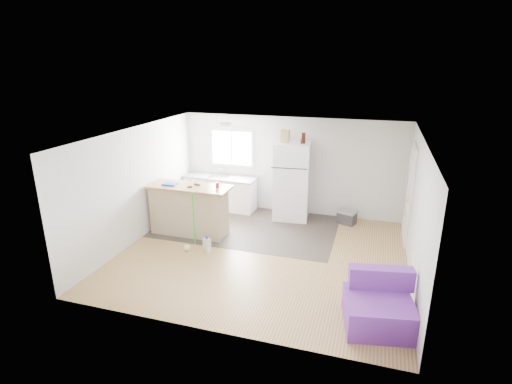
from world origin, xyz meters
TOP-DOWN VIEW (x-y plane):
  - room at (0.00, 0.00)m, footprint 5.51×5.01m
  - vinyl_zone at (-0.73, 1.25)m, footprint 4.05×2.50m
  - window at (-1.55, 2.49)m, footprint 1.18×0.06m
  - interior_door at (2.72, 1.55)m, footprint 0.11×0.92m
  - ceiling_fixture at (-1.20, 1.20)m, footprint 0.30×0.30m
  - kitchen_cabinets at (-1.79, 2.20)m, footprint 1.93×0.68m
  - peninsula at (-1.83, 0.51)m, footprint 1.80×0.69m
  - refrigerator at (0.12, 2.10)m, footprint 0.89×0.86m
  - cooler at (1.46, 2.10)m, footprint 0.49×0.41m
  - purple_seat at (2.23, -1.62)m, footprint 1.09×1.05m
  - cleaner_jug at (-1.12, -0.19)m, footprint 0.17×0.15m
  - mop at (-1.47, -0.27)m, footprint 0.28×0.35m
  - red_cup at (-1.17, 0.56)m, footprint 0.09×0.09m
  - blue_tray at (-2.23, 0.46)m, footprint 0.30×0.23m
  - tool_a at (-1.66, 0.62)m, footprint 0.15×0.09m
  - tool_b at (-1.74, 0.42)m, footprint 0.11×0.08m
  - cardboard_box at (-0.06, 2.03)m, footprint 0.21×0.12m
  - bottle_left at (0.34, 2.03)m, footprint 0.08×0.08m
  - bottle_right at (0.38, 2.05)m, footprint 0.08×0.08m

SIDE VIEW (x-z plane):
  - vinyl_zone at x=-0.73m, z-range 0.00..0.00m
  - cleaner_jug at x=-1.12m, z-range -0.02..0.30m
  - cooler at x=1.46m, z-range 0.00..0.32m
  - mop at x=-1.47m, z-range -0.42..0.88m
  - purple_seat at x=2.23m, z-range -0.10..0.67m
  - kitchen_cabinets at x=-1.79m, z-range -0.13..0.99m
  - peninsula at x=-1.83m, z-range 0.01..1.11m
  - refrigerator at x=0.12m, z-range 0.00..1.87m
  - interior_door at x=2.72m, z-range -0.03..2.07m
  - tool_b at x=-1.74m, z-range 1.11..1.13m
  - tool_a at x=-1.66m, z-range 1.11..1.14m
  - blue_tray at x=-2.23m, z-range 1.11..1.14m
  - red_cup at x=-1.17m, z-range 1.11..1.23m
  - room at x=0.00m, z-range -0.01..2.41m
  - window at x=-1.55m, z-range 1.06..2.04m
  - bottle_left at x=0.34m, z-range 1.87..2.12m
  - bottle_right at x=0.38m, z-range 1.87..2.12m
  - cardboard_box at x=-0.06m, z-range 1.87..2.17m
  - ceiling_fixture at x=-1.20m, z-range 2.32..2.40m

